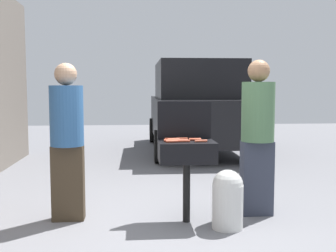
% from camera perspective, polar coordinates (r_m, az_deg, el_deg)
% --- Properties ---
extents(ground_plane, '(24.00, 24.00, 0.00)m').
position_cam_1_polar(ground_plane, '(4.41, 0.35, -13.93)').
color(ground_plane, slate).
extents(bbq_grill, '(0.60, 0.44, 0.88)m').
position_cam_1_polar(bbq_grill, '(4.44, 2.59, -3.90)').
color(bbq_grill, black).
rests_on(bbq_grill, ground).
extents(grill_lid_open, '(0.60, 0.05, 0.42)m').
position_cam_1_polar(grill_lid_open, '(4.61, 2.26, 0.83)').
color(grill_lid_open, black).
rests_on(grill_lid_open, bbq_grill).
extents(hot_dog_0, '(0.13, 0.04, 0.03)m').
position_cam_1_polar(hot_dog_0, '(4.34, 2.21, -2.08)').
color(hot_dog_0, '#B74C33').
rests_on(hot_dog_0, bbq_grill).
extents(hot_dog_1, '(0.13, 0.04, 0.03)m').
position_cam_1_polar(hot_dog_1, '(4.30, 0.57, -2.13)').
color(hot_dog_1, '#B74C33').
rests_on(hot_dog_1, bbq_grill).
extents(hot_dog_2, '(0.13, 0.03, 0.03)m').
position_cam_1_polar(hot_dog_2, '(4.39, 1.94, -1.98)').
color(hot_dog_2, '#B74C33').
rests_on(hot_dog_2, bbq_grill).
extents(hot_dog_3, '(0.13, 0.03, 0.03)m').
position_cam_1_polar(hot_dog_3, '(4.51, 0.38, -1.79)').
color(hot_dog_3, '#AD4228').
rests_on(hot_dog_3, bbq_grill).
extents(hot_dog_4, '(0.13, 0.04, 0.03)m').
position_cam_1_polar(hot_dog_4, '(4.54, 1.89, -1.74)').
color(hot_dog_4, '#C6593D').
rests_on(hot_dog_4, bbq_grill).
extents(hot_dog_5, '(0.13, 0.03, 0.03)m').
position_cam_1_polar(hot_dog_5, '(4.47, 3.75, -1.87)').
color(hot_dog_5, '#AD4228').
rests_on(hot_dog_5, bbq_grill).
extents(hot_dog_6, '(0.13, 0.03, 0.03)m').
position_cam_1_polar(hot_dog_6, '(4.35, 4.58, -2.07)').
color(hot_dog_6, '#C6593D').
rests_on(hot_dog_6, bbq_grill).
extents(hot_dog_7, '(0.13, 0.04, 0.03)m').
position_cam_1_polar(hot_dog_7, '(4.45, 0.76, -1.88)').
color(hot_dog_7, '#C6593D').
rests_on(hot_dog_7, bbq_grill).
extents(hot_dog_8, '(0.13, 0.03, 0.03)m').
position_cam_1_polar(hot_dog_8, '(4.50, 3.72, -1.81)').
color(hot_dog_8, '#C6593D').
rests_on(hot_dog_8, bbq_grill).
extents(hot_dog_9, '(0.13, 0.04, 0.03)m').
position_cam_1_polar(hot_dog_9, '(4.49, 1.97, -1.82)').
color(hot_dog_9, '#B74C33').
rests_on(hot_dog_9, bbq_grill).
extents(hot_dog_10, '(0.13, 0.04, 0.03)m').
position_cam_1_polar(hot_dog_10, '(4.39, 0.28, -1.98)').
color(hot_dog_10, '#AD4228').
rests_on(hot_dog_10, bbq_grill).
extents(hot_dog_11, '(0.13, 0.04, 0.03)m').
position_cam_1_polar(hot_dog_11, '(4.35, 0.32, -2.04)').
color(hot_dog_11, '#AD4228').
rests_on(hot_dog_11, bbq_grill).
extents(propane_tank, '(0.32, 0.32, 0.62)m').
position_cam_1_polar(propane_tank, '(4.36, 8.23, -9.78)').
color(propane_tank, silver).
rests_on(propane_tank, ground).
extents(person_left, '(0.36, 0.36, 1.72)m').
position_cam_1_polar(person_left, '(4.61, -13.75, -1.33)').
color(person_left, '#3F3323').
rests_on(person_left, ground).
extents(person_right, '(0.37, 0.37, 1.76)m').
position_cam_1_polar(person_right, '(4.78, 12.25, -0.76)').
color(person_right, '#333847').
rests_on(person_right, ground).
extents(parked_minivan, '(2.07, 4.42, 2.02)m').
position_cam_1_polar(parked_minivan, '(9.46, 3.88, 2.71)').
color(parked_minivan, black).
rests_on(parked_minivan, ground).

